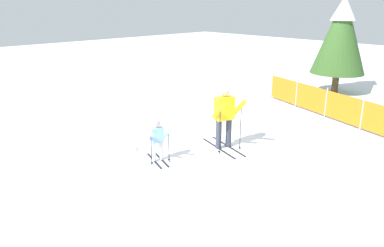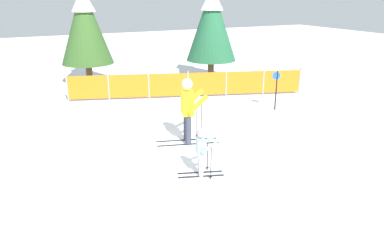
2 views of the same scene
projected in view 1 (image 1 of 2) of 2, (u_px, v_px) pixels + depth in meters
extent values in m
plane|color=white|center=(221.00, 148.00, 10.43)|extent=(60.00, 60.00, 0.00)
cube|color=black|center=(228.00, 146.00, 10.56)|extent=(1.65, 0.52, 0.02)
cube|color=black|center=(218.00, 148.00, 10.42)|extent=(1.65, 0.52, 0.02)
cylinder|color=#333847|center=(229.00, 132.00, 10.43)|extent=(0.16, 0.16, 0.81)
cylinder|color=#333847|center=(219.00, 134.00, 10.29)|extent=(0.16, 0.16, 0.81)
cube|color=yellow|center=(224.00, 108.00, 10.14)|extent=(0.42, 0.56, 0.63)
cylinder|color=yellow|center=(239.00, 108.00, 10.06)|extent=(0.58, 0.28, 0.53)
cylinder|color=yellow|center=(219.00, 111.00, 9.79)|extent=(0.58, 0.28, 0.53)
sphere|color=#D8AD8C|center=(225.00, 91.00, 9.99)|extent=(0.27, 0.27, 0.27)
sphere|color=silver|center=(225.00, 89.00, 9.98)|extent=(0.28, 0.28, 0.28)
cylinder|color=black|center=(241.00, 128.00, 10.17)|extent=(0.02, 0.02, 1.26)
cylinder|color=black|center=(240.00, 147.00, 10.35)|extent=(0.07, 0.07, 0.01)
cylinder|color=black|center=(220.00, 132.00, 9.88)|extent=(0.02, 0.02, 1.26)
cylinder|color=black|center=(219.00, 151.00, 10.06)|extent=(0.07, 0.07, 0.01)
cube|color=black|center=(161.00, 160.00, 9.67)|extent=(1.00, 0.37, 0.02)
cube|color=black|center=(154.00, 161.00, 9.59)|extent=(1.00, 0.37, 0.02)
cylinder|color=silver|center=(161.00, 150.00, 9.59)|extent=(0.10, 0.10, 0.49)
cylinder|color=silver|center=(154.00, 152.00, 9.51)|extent=(0.10, 0.10, 0.49)
cube|color=#8CBFF2|center=(157.00, 135.00, 9.41)|extent=(0.26, 0.35, 0.38)
cylinder|color=#8CBFF2|center=(167.00, 134.00, 9.34)|extent=(0.37, 0.19, 0.28)
cylinder|color=#8CBFF2|center=(152.00, 136.00, 9.18)|extent=(0.37, 0.19, 0.28)
sphere|color=#D8AD8C|center=(157.00, 124.00, 9.32)|extent=(0.16, 0.16, 0.16)
sphere|color=pink|center=(157.00, 123.00, 9.31)|extent=(0.17, 0.17, 0.17)
cylinder|color=black|center=(169.00, 148.00, 9.44)|extent=(0.02, 0.02, 0.77)
cylinder|color=black|center=(169.00, 160.00, 9.54)|extent=(0.07, 0.07, 0.01)
cylinder|color=black|center=(151.00, 151.00, 9.25)|extent=(0.02, 0.02, 0.77)
cylinder|color=black|center=(152.00, 163.00, 9.35)|extent=(0.07, 0.07, 0.01)
cylinder|color=gray|center=(272.00, 86.00, 15.67)|extent=(0.06, 0.06, 1.06)
cylinder|color=gray|center=(297.00, 94.00, 14.36)|extent=(0.06, 0.06, 1.06)
cylinder|color=gray|center=(326.00, 103.00, 13.05)|extent=(0.06, 0.06, 1.06)
cylinder|color=gray|center=(362.00, 114.00, 11.74)|extent=(0.06, 0.06, 1.06)
cube|color=orange|center=(284.00, 90.00, 15.01)|extent=(1.46, 0.50, 0.89)
cube|color=orange|center=(311.00, 98.00, 13.70)|extent=(1.46, 0.50, 0.89)
cube|color=orange|center=(343.00, 108.00, 12.39)|extent=(1.46, 0.50, 0.89)
cube|color=orange|center=(383.00, 121.00, 11.08)|extent=(1.46, 0.50, 0.89)
cylinder|color=#4C3823|center=(335.00, 83.00, 16.61)|extent=(0.29, 0.29, 0.90)
cone|color=#325825|center=(341.00, 34.00, 15.95)|extent=(2.29, 2.29, 3.35)
cone|color=white|center=(344.00, 8.00, 15.62)|extent=(1.03, 1.03, 1.00)
ellipsoid|color=white|center=(125.00, 150.00, 10.32)|extent=(0.75, 0.63, 0.30)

